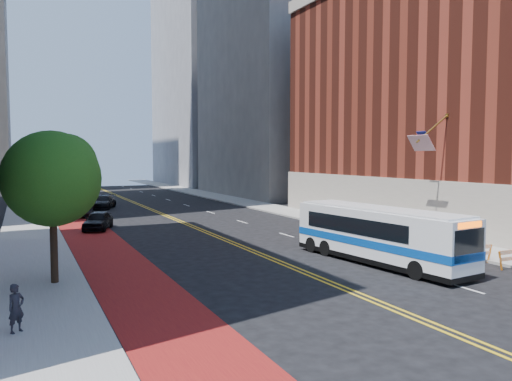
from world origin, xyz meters
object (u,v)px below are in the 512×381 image
object	(u,v)px
transit_bus	(377,234)
car_c	(104,202)
pedestrian	(16,308)
car_b	(84,209)
car_a	(98,220)
street_tree	(53,175)

from	to	relation	value
transit_bus	car_c	xyz separation A→B (m)	(-9.04, 34.88, -0.85)
pedestrian	car_b	bearing A→B (deg)	42.72
car_c	pedestrian	xyz separation A→B (m)	(-8.35, -38.74, 0.21)
car_a	car_b	distance (m)	9.44
transit_bus	car_a	distance (m)	22.29
transit_bus	pedestrian	world-z (taller)	transit_bus
car_a	pedestrian	bearing A→B (deg)	-83.03
street_tree	transit_bus	bearing A→B (deg)	-8.63
transit_bus	car_a	size ratio (longest dim) A/B	2.59
transit_bus	car_c	distance (m)	36.05
street_tree	transit_bus	world-z (taller)	street_tree
car_b	car_c	xyz separation A→B (m)	(2.76, 6.56, -0.00)
car_b	street_tree	bearing A→B (deg)	-93.93
street_tree	pedestrian	distance (m)	7.58
car_a	pedestrian	size ratio (longest dim) A/B	2.75
car_c	street_tree	bearing A→B (deg)	-80.75
car_a	car_c	distance (m)	16.23
street_tree	pedestrian	xyz separation A→B (m)	(-1.55, -6.26, -3.98)
transit_bus	car_b	xyz separation A→B (m)	(-11.81, 28.32, -0.85)
street_tree	car_b	world-z (taller)	street_tree
car_b	car_c	size ratio (longest dim) A/B	0.88
street_tree	car_c	world-z (taller)	street_tree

